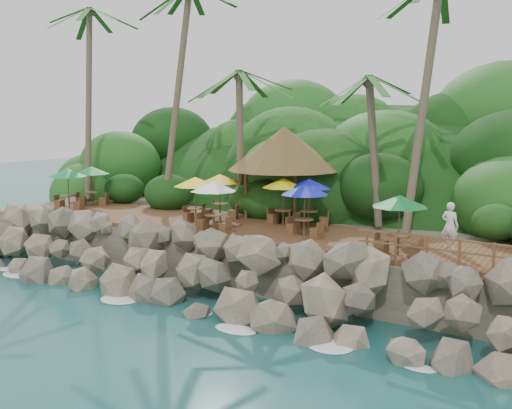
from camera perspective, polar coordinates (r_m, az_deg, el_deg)
The scene contains 12 objects.
ground at distance 22.50m, azimuth -8.27°, elevation -10.58°, with size 140.00×140.00×0.00m, color #19514F.
land_base at distance 35.55m, azimuth 8.58°, elevation -1.67°, with size 32.00×25.20×2.10m, color gray.
jungle_hill at distance 42.62m, azimuth 12.58°, elevation -1.50°, with size 44.80×28.00×15.40m, color #143811.
seawall at distance 23.65m, azimuth -5.18°, elevation -6.65°, with size 29.00×4.00×2.30m, color gray, non-canonical shape.
terrace at distance 26.61m, azimuth 0.00°, elevation -2.55°, with size 26.00×5.00×0.20m, color brown.
jungle_foliage at distance 34.86m, azimuth 7.89°, elevation -3.63°, with size 44.00×16.00×12.00m, color #143811, non-canonical shape.
foam_line at distance 22.71m, azimuth -7.78°, elevation -10.31°, with size 25.20×0.80×0.06m.
palms at distance 28.66m, azimuth 4.31°, elevation 17.62°, with size 36.30×6.56×13.39m.
palapa at distance 29.17m, azimuth 2.80°, elevation 5.54°, with size 5.71×5.71×4.60m.
dining_clusters at distance 26.77m, azimuth -0.98°, elevation 1.78°, with size 25.68×5.28×2.25m.
railing at distance 20.61m, azimuth 20.96°, elevation -4.46°, with size 8.30×0.10×1.00m.
waiter at distance 23.47m, azimuth 18.63°, elevation -2.00°, with size 0.67×0.44×1.85m, color white.
Camera 1 is at (13.84, -16.12, 7.40)m, focal length 40.45 mm.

